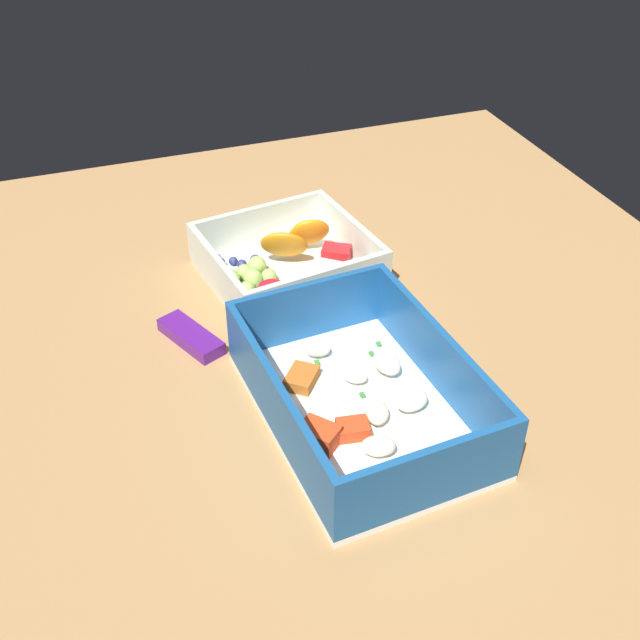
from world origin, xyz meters
TOP-DOWN VIEW (x-y plane):
  - table_surface at (0.00, 0.00)cm, footprint 80.00×80.00cm
  - pasta_container at (-12.40, 0.70)cm, footprint 22.49×16.04cm
  - fruit_bowl at (8.44, -0.06)cm, footprint 16.27×17.12cm
  - candy_bar at (1.51, 11.34)cm, footprint 7.37×5.02cm

SIDE VIEW (x-z plane):
  - table_surface at x=0.00cm, z-range 0.00..2.00cm
  - candy_bar at x=1.51cm, z-range 2.00..3.20cm
  - fruit_bowl at x=8.44cm, z-range 0.96..6.36cm
  - pasta_container at x=-12.40cm, z-range 0.85..7.00cm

